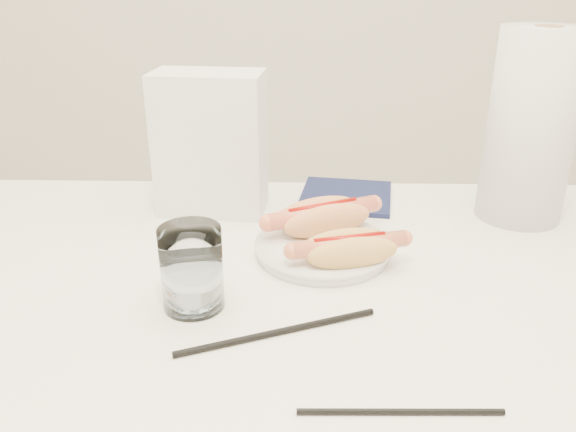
{
  "coord_description": "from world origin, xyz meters",
  "views": [
    {
      "loc": [
        -0.01,
        -0.65,
        1.15
      ],
      "look_at": [
        -0.02,
        0.08,
        0.82
      ],
      "focal_mm": 36.12,
      "sensor_mm": 36.0,
      "label": 1
    }
  ],
  "objects_px": {
    "table": "(305,329)",
    "hotdog_left": "(322,217)",
    "napkin_box": "(211,144)",
    "water_glass": "(192,268)",
    "plate": "(323,250)",
    "paper_towel_roll": "(531,127)",
    "hotdog_right": "(349,249)"
  },
  "relations": [
    {
      "from": "plate",
      "to": "napkin_box",
      "type": "relative_size",
      "value": 0.82
    },
    {
      "from": "water_glass",
      "to": "hotdog_right",
      "type": "bearing_deg",
      "value": 24.0
    },
    {
      "from": "hotdog_right",
      "to": "napkin_box",
      "type": "relative_size",
      "value": 0.68
    },
    {
      "from": "hotdog_left",
      "to": "paper_towel_roll",
      "type": "height_order",
      "value": "paper_towel_roll"
    },
    {
      "from": "plate",
      "to": "hotdog_left",
      "type": "distance_m",
      "value": 0.06
    },
    {
      "from": "plate",
      "to": "table",
      "type": "bearing_deg",
      "value": -103.65
    },
    {
      "from": "hotdog_left",
      "to": "table",
      "type": "bearing_deg",
      "value": -125.25
    },
    {
      "from": "hotdog_left",
      "to": "water_glass",
      "type": "xyz_separation_m",
      "value": [
        -0.16,
        -0.19,
        0.01
      ]
    },
    {
      "from": "hotdog_left",
      "to": "plate",
      "type": "bearing_deg",
      "value": -116.12
    },
    {
      "from": "table",
      "to": "napkin_box",
      "type": "relative_size",
      "value": 5.12
    },
    {
      "from": "water_glass",
      "to": "paper_towel_roll",
      "type": "bearing_deg",
      "value": 30.38
    },
    {
      "from": "water_glass",
      "to": "paper_towel_roll",
      "type": "distance_m",
      "value": 0.58
    },
    {
      "from": "hotdog_left",
      "to": "water_glass",
      "type": "distance_m",
      "value": 0.25
    },
    {
      "from": "paper_towel_roll",
      "to": "hotdog_right",
      "type": "bearing_deg",
      "value": -145.78
    },
    {
      "from": "hotdog_left",
      "to": "water_glass",
      "type": "relative_size",
      "value": 1.64
    },
    {
      "from": "napkin_box",
      "to": "water_glass",
      "type": "bearing_deg",
      "value": -81.45
    },
    {
      "from": "table",
      "to": "water_glass",
      "type": "distance_m",
      "value": 0.18
    },
    {
      "from": "hotdog_right",
      "to": "table",
      "type": "bearing_deg",
      "value": -154.51
    },
    {
      "from": "table",
      "to": "paper_towel_roll",
      "type": "distance_m",
      "value": 0.49
    },
    {
      "from": "napkin_box",
      "to": "hotdog_right",
      "type": "bearing_deg",
      "value": -39.89
    },
    {
      "from": "napkin_box",
      "to": "paper_towel_roll",
      "type": "relative_size",
      "value": 0.77
    },
    {
      "from": "table",
      "to": "hotdog_right",
      "type": "distance_m",
      "value": 0.12
    },
    {
      "from": "plate",
      "to": "paper_towel_roll",
      "type": "relative_size",
      "value": 0.63
    },
    {
      "from": "plate",
      "to": "hotdog_left",
      "type": "xyz_separation_m",
      "value": [
        0.0,
        0.05,
        0.03
      ]
    },
    {
      "from": "water_glass",
      "to": "napkin_box",
      "type": "bearing_deg",
      "value": 93.48
    },
    {
      "from": "table",
      "to": "napkin_box",
      "type": "bearing_deg",
      "value": 120.52
    },
    {
      "from": "table",
      "to": "plate",
      "type": "xyz_separation_m",
      "value": [
        0.03,
        0.1,
        0.07
      ]
    },
    {
      "from": "hotdog_left",
      "to": "hotdog_right",
      "type": "distance_m",
      "value": 0.1
    },
    {
      "from": "hotdog_left",
      "to": "hotdog_right",
      "type": "height_order",
      "value": "hotdog_left"
    },
    {
      "from": "table",
      "to": "hotdog_left",
      "type": "distance_m",
      "value": 0.18
    },
    {
      "from": "plate",
      "to": "hotdog_left",
      "type": "bearing_deg",
      "value": 89.45
    },
    {
      "from": "hotdog_left",
      "to": "water_glass",
      "type": "bearing_deg",
      "value": -156.95
    }
  ]
}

